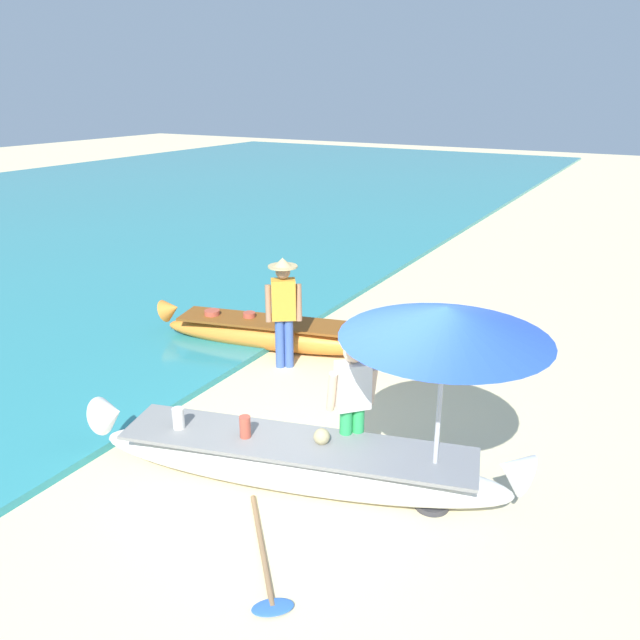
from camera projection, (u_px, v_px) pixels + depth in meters
ground_plane at (332, 483)px, 6.91m from camera, size 80.00×80.00×0.00m
sea at (53, 220)px, 20.19m from camera, size 24.00×56.00×0.10m
boat_white_foreground at (296, 462)px, 6.79m from camera, size 4.84×1.91×0.83m
boat_orange_midground at (276, 334)px, 10.35m from camera, size 4.16×1.58×0.76m
person_vendor_hatted at (284, 306)px, 9.44m from camera, size 0.57×0.48×1.75m
person_tourist_customer at (352, 402)px, 6.77m from camera, size 0.51×0.53×1.60m
patio_umbrella_large at (445, 324)px, 5.81m from camera, size 2.00×2.00×2.22m
paddle at (265, 566)px, 5.68m from camera, size 1.24×1.36×0.05m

